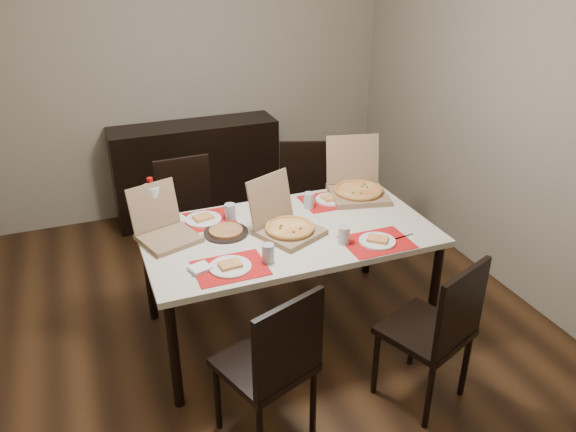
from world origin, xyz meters
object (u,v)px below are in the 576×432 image
object	(u,v)px
chair_near_right	(437,328)
sideboard	(196,171)
chair_near_left	(273,362)
chair_far_left	(189,215)
soda_bottle	(153,207)
dip_bowl	(286,218)
dining_table	(288,239)
chair_far_right	(306,195)
pizza_box_center	(286,225)

from	to	relation	value
chair_near_right	sideboard	bearing A→B (deg)	103.08
chair_near_left	chair_near_right	distance (m)	0.92
chair_far_left	soda_bottle	distance (m)	0.77
sideboard	dip_bowl	distance (m)	1.84
chair_far_left	dining_table	bearing A→B (deg)	-64.31
sideboard	chair_far_right	size ratio (longest dim) A/B	1.61
chair_far_left	chair_far_right	world-z (taller)	same
chair_far_right	soda_bottle	bearing A→B (deg)	-155.38
dining_table	chair_far_right	size ratio (longest dim) A/B	1.94
pizza_box_center	chair_near_left	bearing A→B (deg)	-115.08
chair_near_left	pizza_box_center	xyz separation A→B (m)	(0.39, 0.83, 0.29)
sideboard	chair_near_right	xyz separation A→B (m)	(0.67, -2.87, 0.06)
sideboard	dip_bowl	world-z (taller)	sideboard
chair_near_right	dip_bowl	bearing A→B (deg)	113.57
chair_near_right	chair_far_right	world-z (taller)	same
dining_table	dip_bowl	bearing A→B (deg)	72.88
sideboard	soda_bottle	bearing A→B (deg)	-110.99
sideboard	chair_near_left	bearing A→B (deg)	-95.16
pizza_box_center	chair_near_right	bearing A→B (deg)	-59.36
dining_table	chair_near_left	xyz separation A→B (m)	(-0.41, -0.86, -0.17)
chair_far_left	chair_far_right	size ratio (longest dim) A/B	1.00
sideboard	chair_near_right	world-z (taller)	chair_near_right
chair_far_right	chair_near_right	bearing A→B (deg)	-90.52
dining_table	chair_near_right	world-z (taller)	chair_near_right
pizza_box_center	dip_bowl	xyz separation A→B (m)	(0.07, 0.17, -0.04)
chair_near_right	soda_bottle	world-z (taller)	soda_bottle
chair_far_right	dip_bowl	size ratio (longest dim) A/B	6.83
chair_near_left	dip_bowl	distance (m)	1.13
soda_bottle	dip_bowl	bearing A→B (deg)	-14.69
sideboard	chair_far_left	size ratio (longest dim) A/B	1.61
dining_table	chair_near_left	world-z (taller)	chair_near_left
chair_far_left	pizza_box_center	xyz separation A→B (m)	(0.42, -0.96, 0.29)
sideboard	dining_table	bearing A→B (deg)	-85.26
dip_bowl	pizza_box_center	bearing A→B (deg)	-112.01
sideboard	chair_far_right	bearing A→B (deg)	-55.62
sideboard	dining_table	xyz separation A→B (m)	(0.16, -1.94, 0.23)
sideboard	chair_far_left	bearing A→B (deg)	-105.83
chair_near_right	chair_far_left	world-z (taller)	same
chair_far_left	chair_far_right	distance (m)	0.97
soda_bottle	chair_far_right	bearing A→B (deg)	24.62
pizza_box_center	dining_table	bearing A→B (deg)	50.30
dining_table	chair_near_left	bearing A→B (deg)	-115.68
sideboard	dining_table	size ratio (longest dim) A/B	0.83
dip_bowl	chair_near_right	bearing A→B (deg)	-66.43
sideboard	dip_bowl	size ratio (longest dim) A/B	11.01
chair_far_left	pizza_box_center	bearing A→B (deg)	-66.29
chair_near_right	dip_bowl	distance (m)	1.19
chair_far_right	pizza_box_center	distance (m)	1.15
chair_far_right	dip_bowl	distance (m)	0.97
chair_near_left	dip_bowl	bearing A→B (deg)	65.42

